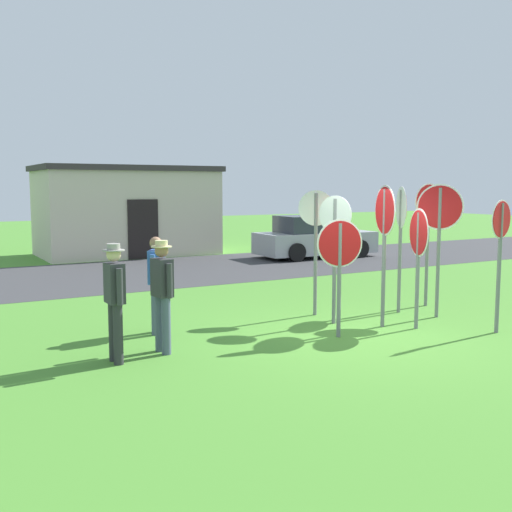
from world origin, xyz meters
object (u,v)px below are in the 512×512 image
Objects in this scene: stop_sign_center_cluster at (418,246)px; person_near_signs at (115,296)px; parked_car_on_street at (314,238)px; stop_sign_rear_right at (439,225)px; stop_sign_nearest at (335,238)px; stop_sign_leaning_left at (340,257)px; stop_sign_rear_left at (316,231)px; stop_sign_far_back at (401,226)px; stop_sign_low_front at (428,223)px; stop_sign_tallest at (500,244)px; stop_sign_leaning_right at (384,229)px; person_in_teal at (156,279)px; person_in_dark_shirt at (162,290)px.

stop_sign_center_cluster is 1.25× the size of person_near_signs.
stop_sign_rear_right reaches higher than parked_car_on_street.
stop_sign_nearest reaches higher than stop_sign_leaning_left.
stop_sign_rear_left reaches higher than stop_sign_center_cluster.
parked_car_on_street is at bearing 64.20° from stop_sign_center_cluster.
stop_sign_far_back is 1.02m from stop_sign_low_front.
stop_sign_rear_right is at bearing -0.59° from person_near_signs.
person_near_signs is (-3.74, 0.38, -0.39)m from stop_sign_leaning_left.
stop_sign_nearest reaches higher than parked_car_on_street.
stop_sign_tallest is 2.52m from stop_sign_low_front.
stop_sign_low_front is (0.99, 0.23, 0.02)m from stop_sign_far_back.
stop_sign_leaning_right is 1.52× the size of person_in_teal.
stop_sign_far_back is (1.76, 0.16, 0.15)m from stop_sign_nearest.
stop_sign_leaning_left is at bearing 156.41° from stop_sign_tallest.
stop_sign_leaning_right is 1.01× the size of stop_sign_far_back.
stop_sign_leaning_right reaches higher than person_in_dark_shirt.
person_in_teal is 0.97× the size of person_near_signs.
person_in_teal is at bearing 73.36° from person_in_dark_shirt.
stop_sign_far_back reaches higher than stop_sign_nearest.
person_in_dark_shirt is (-2.96, 0.54, -0.39)m from stop_sign_leaning_left.
stop_sign_leaning_right is at bearing -118.71° from parked_car_on_street.
stop_sign_far_back is at bearing 6.15° from person_near_signs.
stop_sign_low_front reaches higher than person_in_dark_shirt.
stop_sign_rear_right is at bearing -125.18° from stop_sign_low_front.
stop_sign_leaning_right is at bearing 10.73° from stop_sign_leaning_left.
person_in_teal is (-3.15, 0.90, -0.66)m from stop_sign_nearest.
stop_sign_nearest is 2.16m from stop_sign_rear_right.
parked_car_on_street is 11.88m from stop_sign_leaning_left.
stop_sign_tallest is 1.37m from stop_sign_center_cluster.
stop_sign_rear_left is 1.14× the size of stop_sign_center_cluster.
stop_sign_far_back reaches higher than person_near_signs.
parked_car_on_street is 10.86m from stop_sign_nearest.
stop_sign_leaning_left is (-6.49, -9.93, 0.68)m from parked_car_on_street.
stop_sign_far_back is (-4.16, -8.90, 1.08)m from parked_car_on_street.
stop_sign_nearest is at bearing 135.26° from stop_sign_tallest.
stop_sign_nearest is 0.96× the size of stop_sign_rear_left.
stop_sign_rear_right is 2.70m from stop_sign_leaning_left.
stop_sign_tallest is at bearing -29.32° from person_in_teal.
stop_sign_nearest reaches higher than stop_sign_center_cluster.
stop_sign_tallest is at bearing -16.80° from person_in_dark_shirt.
stop_sign_rear_left is 1.42× the size of person_in_dark_shirt.
person_in_dark_shirt is at bearing 170.67° from stop_sign_center_cluster.
stop_sign_far_back is (1.63, -0.64, 0.09)m from stop_sign_rear_left.
parked_car_on_street is 9.88m from stop_sign_far_back.
stop_sign_nearest reaches higher than person_in_teal.
person_near_signs is at bearing 166.56° from stop_sign_tallest.
stop_sign_center_cluster reaches higher than person_near_signs.
stop_sign_rear_left is 1.42× the size of person_near_signs.
stop_sign_center_cluster is at bearing -45.41° from stop_sign_leaning_right.
stop_sign_leaning_right is 1.28× the size of stop_sign_leaning_left.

